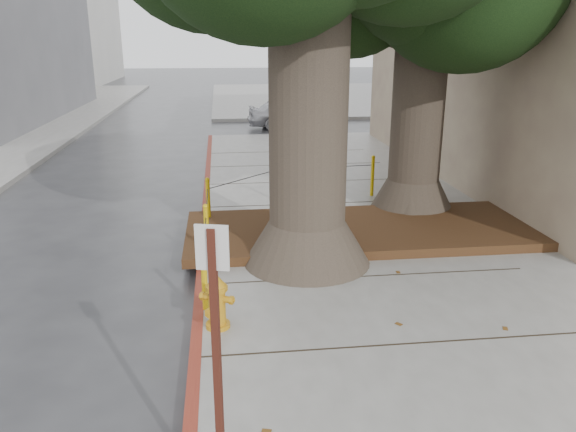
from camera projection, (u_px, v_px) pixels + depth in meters
name	position (u px, v px, depth m)	size (l,w,h in m)	color
ground	(366.00, 358.00, 6.65)	(140.00, 140.00, 0.00)	#28282B
sidewalk_far	(339.00, 97.00, 35.71)	(16.00, 20.00, 0.15)	slate
curb_red	(201.00, 276.00, 8.77)	(0.14, 26.00, 0.16)	maroon
planter_bed	(361.00, 230.00, 10.38)	(6.40, 2.60, 0.16)	black
building_side_white	(530.00, 22.00, 31.73)	(10.00, 10.00, 9.00)	silver
building_side_grey	(570.00, 1.00, 37.65)	(12.00, 14.00, 12.00)	slate
bollard_ring	(264.00, 204.00, 10.49)	(3.79, 5.39, 0.95)	gold
fire_hydrant	(217.00, 301.00, 6.94)	(0.40, 0.40, 0.73)	orange
signpost	(217.00, 359.00, 3.96)	(0.23, 0.07, 2.30)	#471911
car_silver	(294.00, 112.00, 23.56)	(1.55, 3.85, 1.31)	#B6B5BA
car_red	(541.00, 112.00, 24.07)	(1.27, 3.65, 1.20)	maroon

